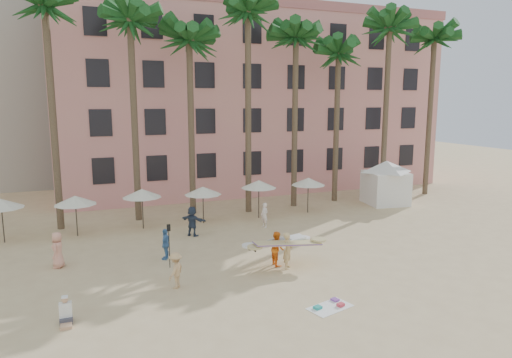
{
  "coord_description": "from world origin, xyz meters",
  "views": [
    {
      "loc": [
        -8.51,
        -16.82,
        8.19
      ],
      "look_at": [
        0.32,
        6.0,
        4.0
      ],
      "focal_mm": 32.0,
      "sensor_mm": 36.0,
      "label": 1
    }
  ],
  "objects_px": {
    "carrier_yellow": "(288,248)",
    "carrier_white": "(277,247)",
    "pink_hotel": "(246,103)",
    "cabana": "(386,179)"
  },
  "relations": [
    {
      "from": "pink_hotel",
      "to": "cabana",
      "type": "height_order",
      "value": "pink_hotel"
    },
    {
      "from": "carrier_white",
      "to": "carrier_yellow",
      "type": "bearing_deg",
      "value": -63.07
    },
    {
      "from": "carrier_yellow",
      "to": "carrier_white",
      "type": "bearing_deg",
      "value": 116.93
    },
    {
      "from": "carrier_yellow",
      "to": "carrier_white",
      "type": "relative_size",
      "value": 1.13
    },
    {
      "from": "pink_hotel",
      "to": "carrier_white",
      "type": "relative_size",
      "value": 11.47
    },
    {
      "from": "carrier_white",
      "to": "pink_hotel",
      "type": "bearing_deg",
      "value": 73.79
    },
    {
      "from": "pink_hotel",
      "to": "carrier_white",
      "type": "xyz_separation_m",
      "value": [
        -6.58,
        -22.65,
        -7.06
      ]
    },
    {
      "from": "cabana",
      "to": "carrier_yellow",
      "type": "relative_size",
      "value": 1.48
    },
    {
      "from": "cabana",
      "to": "carrier_yellow",
      "type": "xyz_separation_m",
      "value": [
        -13.46,
        -10.27,
        -1.03
      ]
    },
    {
      "from": "cabana",
      "to": "carrier_yellow",
      "type": "distance_m",
      "value": 16.96
    }
  ]
}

